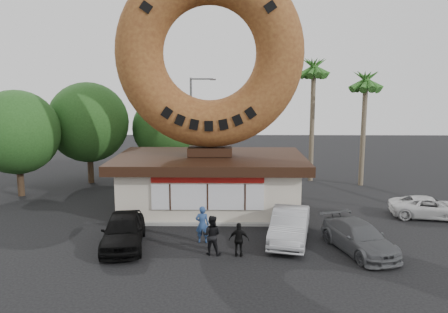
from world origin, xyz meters
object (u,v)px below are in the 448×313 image
at_px(person_center, 212,235).
at_px(giant_donut, 210,53).
at_px(street_lamp, 193,121).
at_px(donut_shop, 210,181).
at_px(person_right, 239,240).
at_px(car_grey, 359,237).
at_px(person_left, 202,224).
at_px(car_silver, 290,225).
at_px(car_black, 123,230).
at_px(car_white, 429,207).

bearing_deg(person_center, giant_donut, -75.61).
relative_size(giant_donut, street_lamp, 1.36).
bearing_deg(donut_shop, person_right, -77.71).
bearing_deg(person_center, car_grey, -165.04).
bearing_deg(person_right, person_left, -37.85).
height_order(giant_donut, person_left, giant_donut).
height_order(donut_shop, street_lamp, street_lamp).
bearing_deg(giant_donut, street_lamp, 100.51).
distance_m(person_center, car_silver, 4.07).
distance_m(donut_shop, street_lamp, 10.54).
bearing_deg(giant_donut, car_grey, -43.69).
bearing_deg(giant_donut, person_left, -91.20).
distance_m(giant_donut, person_left, 10.10).
relative_size(car_black, car_grey, 1.00).
bearing_deg(car_black, car_silver, -1.62).
relative_size(giant_donut, car_grey, 2.37).
height_order(giant_donut, car_grey, giant_donut).
xyz_separation_m(street_lamp, car_black, (-1.90, -16.29, -3.70)).
bearing_deg(person_right, person_center, -3.89).
bearing_deg(car_grey, car_silver, 140.06).
height_order(person_center, car_white, person_center).
distance_m(person_right, car_silver, 3.14).
relative_size(donut_shop, car_white, 2.61).
xyz_separation_m(car_black, car_grey, (10.79, -0.43, -0.12)).
height_order(giant_donut, person_center, giant_donut).
height_order(person_right, car_grey, person_right).
distance_m(person_center, car_grey, 6.66).
relative_size(car_silver, car_white, 1.11).
xyz_separation_m(donut_shop, car_grey, (7.04, -6.71, -1.10)).
height_order(car_black, car_white, car_black).
relative_size(giant_donut, person_right, 7.14).
bearing_deg(street_lamp, car_grey, -62.00).
height_order(car_grey, car_white, car_grey).
relative_size(donut_shop, person_center, 6.28).
relative_size(person_left, person_right, 1.18).
bearing_deg(car_black, person_center, -19.61).
xyz_separation_m(person_left, person_center, (0.51, -1.46, -0.00)).
relative_size(person_left, person_center, 1.00).
distance_m(car_grey, car_white, 7.51).
distance_m(person_left, car_grey, 7.23).
bearing_deg(person_left, car_grey, 172.43).
xyz_separation_m(person_left, car_black, (-3.63, -0.60, -0.11)).
distance_m(giant_donut, car_grey, 12.97).
bearing_deg(car_white, donut_shop, 91.95).
bearing_deg(car_grey, donut_shop, 119.92).
bearing_deg(person_right, street_lamp, -72.17).
height_order(person_center, person_right, person_center).
xyz_separation_m(donut_shop, car_silver, (4.08, -5.42, -0.98)).
xyz_separation_m(giant_donut, person_right, (1.60, -7.38, -8.47)).
bearing_deg(car_black, giant_donut, 51.32).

